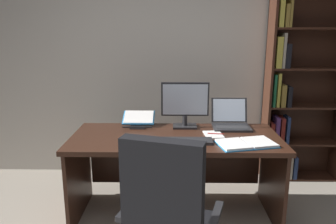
{
  "coord_description": "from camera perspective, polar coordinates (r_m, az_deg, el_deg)",
  "views": [
    {
      "loc": [
        0.06,
        -1.59,
        1.63
      ],
      "look_at": [
        0.02,
        1.07,
        0.98
      ],
      "focal_mm": 35.4,
      "sensor_mm": 36.0,
      "label": 1
    }
  ],
  "objects": [
    {
      "name": "wall_back",
      "position": [
        3.76,
        -0.03,
        8.41
      ],
      "size": [
        5.08,
        0.12,
        2.55
      ],
      "primitive_type": "cube",
      "color": "beige",
      "rests_on": "ground"
    },
    {
      "name": "desk",
      "position": [
        2.99,
        1.25,
        -7.31
      ],
      "size": [
        1.79,
        0.79,
        0.75
      ],
      "color": "#381E14",
      "rests_on": "ground"
    },
    {
      "name": "bookshelf",
      "position": [
        3.85,
        21.13,
        2.6
      ],
      "size": [
        0.83,
        0.27,
        2.07
      ],
      "color": "#381E14",
      "rests_on": "ground"
    },
    {
      "name": "monitor",
      "position": [
        3.05,
        2.95,
        1.16
      ],
      "size": [
        0.44,
        0.16,
        0.42
      ],
      "color": "#232326",
      "rests_on": "desk"
    },
    {
      "name": "laptop",
      "position": [
        3.15,
        10.73,
        -1.62
      ],
      "size": [
        0.34,
        0.33,
        0.25
      ],
      "color": "#232326",
      "rests_on": "desk"
    },
    {
      "name": "keyboard",
      "position": [
        2.69,
        3.21,
        -5.01
      ],
      "size": [
        0.42,
        0.15,
        0.02
      ],
      "primitive_type": "cube",
      "color": "#232326",
      "rests_on": "desk"
    },
    {
      "name": "computer_mouse",
      "position": [
        2.69,
        -3.21,
        -4.82
      ],
      "size": [
        0.06,
        0.1,
        0.04
      ],
      "primitive_type": "ellipsoid",
      "color": "#232326",
      "rests_on": "desk"
    },
    {
      "name": "reading_stand_with_book",
      "position": [
        3.16,
        -5.09,
        -1.21
      ],
      "size": [
        0.3,
        0.27,
        0.12
      ],
      "color": "#232326",
      "rests_on": "desk"
    },
    {
      "name": "open_binder",
      "position": [
        2.7,
        13.32,
        -5.29
      ],
      "size": [
        0.5,
        0.37,
        0.02
      ],
      "rotation": [
        0.0,
        0.0,
        0.23
      ],
      "color": "#2D84C6",
      "rests_on": "desk"
    },
    {
      "name": "notepad",
      "position": [
        2.89,
        7.83,
        -3.88
      ],
      "size": [
        0.17,
        0.22,
        0.01
      ],
      "primitive_type": "cube",
      "rotation": [
        0.0,
        0.0,
        0.11
      ],
      "color": "white",
      "rests_on": "desk"
    },
    {
      "name": "pen",
      "position": [
        2.89,
        8.23,
        -3.71
      ],
      "size": [
        0.14,
        0.03,
        0.01
      ],
      "primitive_type": "cylinder",
      "rotation": [
        0.0,
        1.57,
        -0.15
      ],
      "color": "maroon",
      "rests_on": "notepad"
    }
  ]
}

